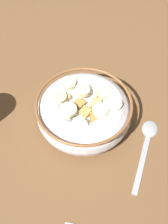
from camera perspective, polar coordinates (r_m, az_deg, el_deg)
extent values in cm
cube|color=brown|center=(56.59, 0.00, -2.32)|extent=(100.66, 100.66, 2.00)
cylinder|color=silver|center=(55.49, 0.00, -1.59)|extent=(10.23, 10.23, 0.60)
torus|color=silver|center=(53.19, 0.00, 0.05)|extent=(18.61, 18.61, 6.18)
torus|color=brown|center=(50.92, 0.00, 1.85)|extent=(18.65, 18.65, 0.60)
cylinder|color=white|center=(52.25, 0.00, 0.77)|extent=(14.90, 14.90, 0.40)
cube|color=tan|center=(53.16, -4.16, 3.26)|extent=(2.71, 2.73, 1.01)
cube|color=#B78947|center=(51.91, -1.02, 1.74)|extent=(2.18, 2.23, 1.01)
cube|color=tan|center=(50.89, 0.28, 0.01)|extent=(2.13, 2.17, 0.96)
cube|color=#B78947|center=(54.92, -3.87, 5.32)|extent=(2.25, 2.22, 0.94)
cube|color=#AD7F42|center=(53.69, 3.55, 3.98)|extent=(2.70, 2.72, 1.03)
cube|color=#AD7F42|center=(49.52, -4.21, -2.91)|extent=(2.65, 2.62, 1.02)
cube|color=#B78947|center=(50.80, 4.94, -0.72)|extent=(2.73, 2.73, 0.96)
cube|color=tan|center=(48.44, -3.07, -4.37)|extent=(2.67, 2.67, 0.88)
cube|color=tan|center=(55.03, -0.77, 5.54)|extent=(2.25, 2.21, 0.98)
cube|color=tan|center=(52.06, 2.62, 1.87)|extent=(2.47, 2.50, 0.98)
cube|color=#AD7F42|center=(55.59, 0.87, 6.26)|extent=(2.70, 2.68, 0.97)
cube|color=tan|center=(55.04, 3.02, 5.72)|extent=(2.67, 2.66, 0.94)
cube|color=#AD7F42|center=(50.29, 2.37, -1.17)|extent=(2.74, 2.72, 1.10)
cube|color=tan|center=(48.76, -0.63, -3.91)|extent=(1.94, 1.92, 0.91)
cube|color=tan|center=(51.91, 6.82, 0.86)|extent=(2.76, 2.76, 1.05)
cylinder|color=beige|center=(52.77, -0.29, 4.65)|extent=(4.24, 4.25, 1.03)
cylinder|color=beige|center=(52.63, 4.27, 4.28)|extent=(4.13, 4.06, 1.29)
cylinder|color=#F9EFC6|center=(50.70, 6.39, 1.49)|extent=(3.22, 3.15, 1.24)
cylinder|color=#F9EFC6|center=(48.21, -0.99, -3.03)|extent=(4.15, 4.18, 1.04)
cylinder|color=beige|center=(52.28, -5.36, 3.22)|extent=(4.15, 4.12, 1.22)
cylinder|color=beige|center=(50.13, -3.23, 0.48)|extent=(3.41, 3.38, 1.19)
cylinder|color=beige|center=(53.92, -3.24, 6.08)|extent=(4.20, 4.20, 1.10)
cylinder|color=beige|center=(49.60, 3.26, -0.03)|extent=(3.63, 3.63, 1.29)
ellipsoid|color=#A5A5AD|center=(55.93, 13.82, -3.24)|extent=(3.85, 4.53, 0.80)
cube|color=#A5A5AD|center=(52.03, 12.08, -10.63)|extent=(3.36, 12.22, 0.36)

